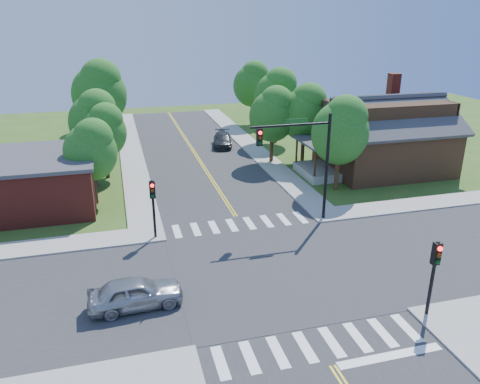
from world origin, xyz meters
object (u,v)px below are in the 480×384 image
object	(u,v)px
signal_mast_ne	(303,152)
signal_pole_nw	(153,199)
signal_pole_se	(435,265)
car_dgrey	(222,140)
house_ne	(385,133)
car_silver	(136,293)

from	to	relation	value
signal_mast_ne	signal_pole_nw	bearing A→B (deg)	-179.93
signal_pole_se	car_dgrey	bearing A→B (deg)	94.25
house_ne	car_silver	bearing A→B (deg)	-144.87
signal_mast_ne	signal_pole_se	distance (m)	11.55
car_dgrey	car_silver	bearing A→B (deg)	-98.46
car_silver	car_dgrey	xyz separation A→B (m)	(10.45, 27.00, -0.08)
signal_mast_ne	signal_pole_se	world-z (taller)	signal_mast_ne
signal_pole_nw	car_dgrey	xyz separation A→B (m)	(8.88, 19.98, -1.99)
signal_mast_ne	car_silver	size ratio (longest dim) A/B	1.60
signal_pole_nw	car_silver	xyz separation A→B (m)	(-1.57, -7.01, -1.91)
signal_pole_se	signal_mast_ne	bearing A→B (deg)	98.56
signal_pole_nw	house_ne	distance (m)	22.45
signal_mast_ne	house_ne	world-z (taller)	signal_mast_ne
signal_mast_ne	signal_pole_nw	xyz separation A→B (m)	(-9.51, -0.01, -2.19)
house_ne	car_dgrey	size ratio (longest dim) A/B	2.65
signal_pole_nw	house_ne	bearing A→B (deg)	22.69
house_ne	car_silver	distance (m)	27.36
signal_pole_nw	house_ne	xyz separation A→B (m)	(20.71, 8.66, 0.67)
signal_pole_se	signal_pole_nw	xyz separation A→B (m)	(-11.20, 11.20, 0.00)
car_silver	house_ne	bearing A→B (deg)	-58.45
signal_pole_nw	car_dgrey	world-z (taller)	signal_pole_nw
signal_pole_se	car_silver	xyz separation A→B (m)	(-12.77, 4.19, -1.91)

